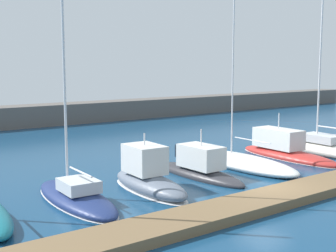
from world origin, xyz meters
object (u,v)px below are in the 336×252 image
Objects in this scene: sailboat_white_fifth at (242,162)px; sailboat_ivory_seventh at (324,148)px; sailboat_navy_second at (76,196)px; motorboat_slate_third at (148,177)px; motorboat_charcoal_fourth at (199,168)px; motorboat_red_sixth at (285,150)px.

sailboat_ivory_seventh is at bearing -91.43° from sailboat_white_fifth.
motorboat_slate_third is (4.03, -0.31, 0.40)m from sailboat_navy_second.
motorboat_slate_third is 0.39× the size of sailboat_ivory_seventh.
motorboat_charcoal_fourth is 8.72m from motorboat_red_sixth.
sailboat_ivory_seventh is (20.58, 0.32, 0.06)m from sailboat_navy_second.
sailboat_navy_second is 8.22m from motorboat_charcoal_fourth.
sailboat_navy_second is 0.86× the size of sailboat_ivory_seventh.
motorboat_slate_third is at bearing 98.21° from motorboat_charcoal_fourth.
motorboat_slate_third is 0.75× the size of motorboat_red_sixth.
sailboat_ivory_seventh is (16.55, 0.63, -0.34)m from motorboat_slate_third.
sailboat_ivory_seventh reaches higher than sailboat_white_fifth.
sailboat_navy_second is 16.94m from motorboat_red_sixth.
motorboat_red_sixth is at bearing -80.88° from motorboat_slate_third.
motorboat_charcoal_fourth is 12.37m from sailboat_ivory_seventh.
motorboat_slate_third is 16.56m from sailboat_ivory_seventh.
sailboat_white_fifth is at bearing -79.56° from motorboat_slate_third.
motorboat_slate_third reaches higher than motorboat_charcoal_fourth.
sailboat_ivory_seventh is (3.67, -0.71, -0.17)m from motorboat_red_sixth.
sailboat_navy_second is 1.66× the size of motorboat_red_sixth.
motorboat_charcoal_fourth is at bearing -77.35° from motorboat_slate_third.
motorboat_red_sixth reaches higher than motorboat_slate_third.
motorboat_charcoal_fourth is 0.44× the size of sailboat_ivory_seventh.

